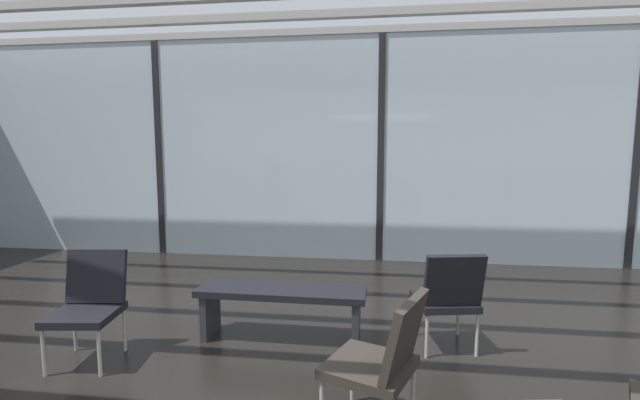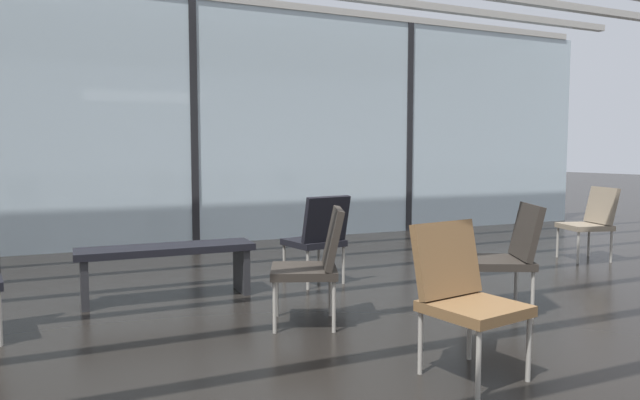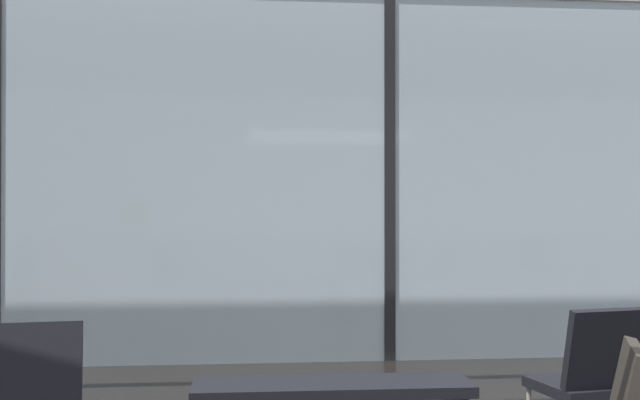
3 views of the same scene
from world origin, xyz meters
name	(u,v)px [view 1 (image 1 of 3)]	position (x,y,z in m)	size (l,w,h in m)	color
glass_curtain_wall	(381,150)	(0.00, 5.20, 1.68)	(14.00, 0.08, 3.36)	silver
window_mullion_0	(160,150)	(-3.50, 5.20, 1.68)	(0.10, 0.12, 3.36)	black
window_mullion_1	(381,150)	(0.00, 5.20, 1.68)	(0.10, 0.12, 3.36)	black
window_mullion_2	(635,150)	(3.50, 5.20, 1.68)	(0.10, 0.12, 3.36)	black
parked_airplane	(350,138)	(-0.87, 11.14, 1.99)	(12.40, 3.97, 3.97)	silver
lounge_chair_2	(90,299)	(-2.32, 1.69, 0.49)	(0.54, 0.58, 0.87)	black
lounge_chair_5	(448,294)	(0.57, 2.21, 0.49)	(0.57, 0.61, 0.87)	black
lounge_chair_6	(383,356)	(0.03, 1.04, 0.49)	(0.67, 0.64, 0.87)	#28231E
waiting_bench	(281,300)	(-0.86, 2.25, 0.36)	(1.50, 0.41, 0.47)	black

